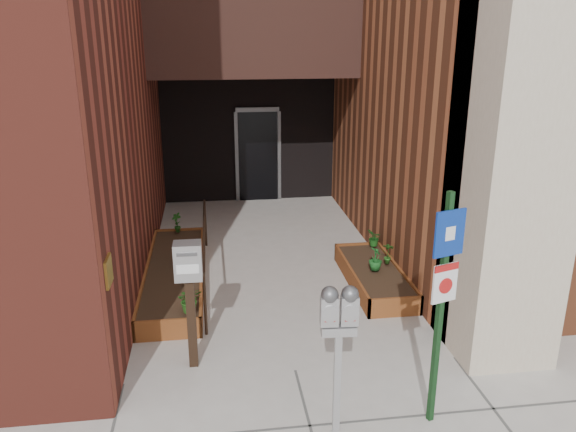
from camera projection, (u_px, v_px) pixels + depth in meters
name	position (u px, v px, depth m)	size (l,w,h in m)	color
ground	(295.00, 371.00, 6.69)	(80.00, 80.00, 0.00)	#9E9991
planter_left	(175.00, 275.00, 8.99)	(0.90, 3.60, 0.30)	brown
planter_right	(374.00, 277.00, 8.93)	(0.80, 2.20, 0.30)	brown
handrail	(204.00, 239.00, 8.82)	(0.04, 3.34, 0.90)	black
parking_meter	(339.00, 322.00, 5.28)	(0.36, 0.18, 1.61)	#A5A5A8
sign_post	(443.00, 287.00, 5.37)	(0.33, 0.13, 2.47)	#133517
payment_dropbox	(189.00, 279.00, 6.45)	(0.32, 0.25, 1.59)	black
shrub_left_a	(190.00, 299.00, 7.42)	(0.32, 0.32, 0.36)	#255C1A
shrub_left_b	(188.00, 273.00, 8.27)	(0.18, 0.18, 0.32)	#2D611B
shrub_left_c	(180.00, 253.00, 8.99)	(0.19, 0.19, 0.34)	#22611B
shrub_left_d	(177.00, 223.00, 10.38)	(0.20, 0.20, 0.37)	#1B5117
shrub_right_a	(376.00, 259.00, 8.74)	(0.20, 0.20, 0.37)	#19581E
shrub_right_b	(388.00, 253.00, 8.96)	(0.19, 0.19, 0.36)	#245A19
shrub_right_c	(374.00, 238.00, 9.71)	(0.26, 0.26, 0.29)	#195719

